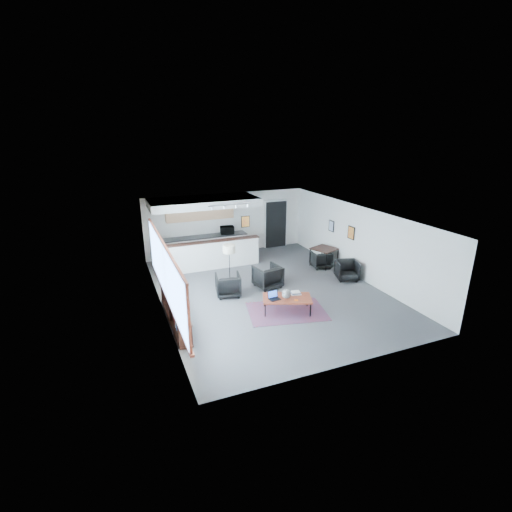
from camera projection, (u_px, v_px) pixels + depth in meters
name	position (u px, v px, depth m)	size (l,w,h in m)	color
room	(269.00, 254.00, 12.04)	(7.02, 9.02, 2.62)	#4C4C4F
window	(165.00, 273.00, 9.97)	(0.10, 5.95, 1.66)	#8CBFFF
console	(175.00, 312.00, 10.26)	(0.35, 3.00, 0.80)	black
kitchenette	(204.00, 228.00, 14.84)	(4.20, 1.96, 2.60)	white
doorway	(276.00, 224.00, 16.81)	(1.10, 0.12, 2.15)	black
track_light	(230.00, 206.00, 13.37)	(1.60, 0.07, 0.15)	silver
wall_art_lower	(351.00, 233.00, 13.55)	(0.03, 0.38, 0.48)	black
wall_art_upper	(331.00, 226.00, 14.70)	(0.03, 0.34, 0.44)	black
kilim_rug	(287.00, 311.00, 11.01)	(2.54, 1.99, 0.01)	#572D44
coffee_table	(287.00, 298.00, 10.87)	(1.59, 1.22, 0.46)	maroon
laptop	(274.00, 297.00, 10.76)	(0.35, 0.30, 0.23)	black
ceramic_pot	(286.00, 294.00, 10.77)	(0.27, 0.27, 0.27)	gray
book_stack	(296.00, 293.00, 11.06)	(0.34, 0.29, 0.09)	silver
coaster	(296.00, 300.00, 10.68)	(0.15, 0.15, 0.01)	#E5590C
armchair_left	(228.00, 284.00, 11.98)	(0.77, 0.72, 0.79)	black
armchair_right	(268.00, 275.00, 12.61)	(0.82, 0.77, 0.84)	black
floor_lamp	(229.00, 250.00, 12.45)	(0.48, 0.48, 1.47)	black
dining_table	(324.00, 250.00, 14.52)	(1.12, 1.12, 0.73)	black
dining_chair_near	(347.00, 271.00, 13.28)	(0.63, 0.59, 0.65)	black
dining_chair_far	(321.00, 260.00, 14.45)	(0.60, 0.56, 0.61)	black
microwave	(227.00, 229.00, 15.71)	(0.57, 0.31, 0.38)	black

